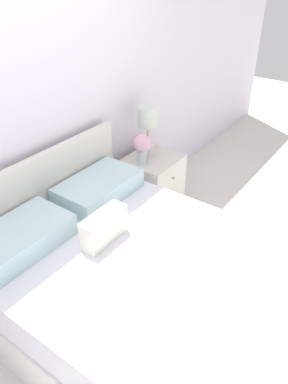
# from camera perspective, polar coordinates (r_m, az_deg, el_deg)

# --- Properties ---
(ground_plane) EXTENTS (12.00, 12.00, 0.00)m
(ground_plane) POSITION_cam_1_polar(r_m,az_deg,el_deg) (3.07, -14.12, -10.90)
(ground_plane) COLOR silver
(wall_back) EXTENTS (8.00, 0.06, 2.60)m
(wall_back) POSITION_cam_1_polar(r_m,az_deg,el_deg) (2.45, -19.35, 12.61)
(wall_back) COLOR white
(wall_back) RESTS_ON ground_plane
(bed) EXTENTS (1.49, 1.90, 0.96)m
(bed) POSITION_cam_1_polar(r_m,az_deg,el_deg) (2.40, -0.46, -14.62)
(bed) COLOR white
(bed) RESTS_ON ground_plane
(nightstand) EXTENTS (0.46, 0.44, 0.57)m
(nightstand) POSITION_cam_1_polar(r_m,az_deg,el_deg) (3.38, 1.26, 0.88)
(nightstand) COLOR silver
(nightstand) RESTS_ON ground_plane
(table_lamp) EXTENTS (0.17, 0.17, 0.42)m
(table_lamp) POSITION_cam_1_polar(r_m,az_deg,el_deg) (3.22, 0.59, 10.55)
(table_lamp) COLOR white
(table_lamp) RESTS_ON nightstand
(flower_vase) EXTENTS (0.15, 0.15, 0.26)m
(flower_vase) POSITION_cam_1_polar(r_m,az_deg,el_deg) (3.09, -0.24, 7.07)
(flower_vase) COLOR silver
(flower_vase) RESTS_ON nightstand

